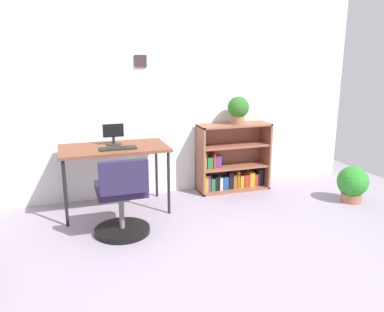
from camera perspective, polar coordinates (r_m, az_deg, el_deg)
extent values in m
plane|color=#988C9D|center=(2.99, 4.72, -18.35)|extent=(6.24, 6.24, 0.00)
cube|color=silver|center=(4.59, -5.69, 9.09)|extent=(5.20, 0.10, 2.41)
cube|color=#362728|center=(4.48, -7.63, 13.81)|extent=(0.14, 0.02, 0.13)
cube|color=brown|center=(4.14, -11.52, 1.15)|extent=(1.12, 0.63, 0.03)
cylinder|color=black|center=(3.94, -18.28, -5.32)|extent=(0.03, 0.03, 0.68)
cylinder|color=black|center=(4.06, -3.48, -4.01)|extent=(0.03, 0.03, 0.68)
cylinder|color=black|center=(4.47, -18.38, -3.04)|extent=(0.03, 0.03, 0.68)
cylinder|color=black|center=(4.58, -5.29, -1.95)|extent=(0.03, 0.03, 0.68)
cylinder|color=#262628|center=(4.24, -11.51, 1.77)|extent=(0.17, 0.17, 0.01)
cylinder|color=#262628|center=(4.23, -11.54, 2.33)|extent=(0.03, 0.03, 0.07)
cube|color=black|center=(4.20, -11.60, 3.73)|extent=(0.22, 0.02, 0.14)
cube|color=black|center=(4.01, -10.93, 1.12)|extent=(0.37, 0.13, 0.02)
cylinder|color=black|center=(3.78, -10.26, -10.76)|extent=(0.52, 0.52, 0.05)
cylinder|color=slate|center=(3.70, -10.40, -7.94)|extent=(0.05, 0.05, 0.35)
cube|color=#28203F|center=(3.63, -10.55, -4.78)|extent=(0.44, 0.44, 0.08)
cube|color=#28203F|center=(3.34, -10.07, -3.10)|extent=(0.42, 0.07, 0.29)
cube|color=#90553F|center=(4.65, 1.25, -0.62)|extent=(0.02, 0.30, 0.84)
cube|color=#90553F|center=(5.00, 10.75, 0.20)|extent=(0.02, 0.30, 0.84)
cube|color=#90553F|center=(4.73, 6.31, 4.59)|extent=(0.90, 0.30, 0.02)
cube|color=#90553F|center=(4.93, 6.05, -4.78)|extent=(0.90, 0.30, 0.02)
cube|color=#90553F|center=(4.93, 5.51, 0.18)|extent=(0.90, 0.02, 0.84)
cube|color=#90553F|center=(4.84, 6.14, -1.54)|extent=(0.85, 0.28, 0.02)
cube|color=#90553F|center=(4.77, 6.22, 1.56)|extent=(0.85, 0.28, 0.02)
cube|color=#B79323|center=(4.74, 1.88, -4.02)|extent=(0.06, 0.12, 0.20)
cube|color=#593372|center=(4.76, 2.44, -3.98)|extent=(0.03, 0.12, 0.20)
cube|color=#237238|center=(4.78, 2.97, -4.17)|extent=(0.05, 0.11, 0.16)
cube|color=black|center=(4.80, 3.59, -3.98)|extent=(0.06, 0.11, 0.18)
cube|color=beige|center=(4.82, 4.16, -4.02)|extent=(0.04, 0.12, 0.16)
cube|color=#1E478C|center=(4.84, 4.85, -3.94)|extent=(0.07, 0.11, 0.16)
cube|color=black|center=(4.86, 5.67, -3.59)|extent=(0.06, 0.09, 0.21)
cube|color=#99591E|center=(4.89, 6.23, -3.70)|extent=(0.04, 0.10, 0.18)
cube|color=#99591E|center=(4.90, 6.72, -3.44)|extent=(0.03, 0.10, 0.21)
cube|color=#B79323|center=(4.93, 7.23, -3.70)|extent=(0.05, 0.10, 0.15)
cube|color=#B22D28|center=(4.96, 7.92, -3.58)|extent=(0.07, 0.11, 0.16)
cube|color=#B79323|center=(4.98, 8.65, -3.35)|extent=(0.07, 0.12, 0.19)
cube|color=#B22D28|center=(5.02, 9.27, -3.46)|extent=(0.05, 0.11, 0.16)
cube|color=black|center=(5.04, 9.91, -3.07)|extent=(0.07, 0.10, 0.21)
cube|color=#B79323|center=(4.66, 1.80, -0.71)|extent=(0.04, 0.09, 0.19)
cube|color=#237238|center=(4.68, 2.50, -0.96)|extent=(0.07, 0.12, 0.14)
cube|color=#B22D28|center=(4.70, 3.17, -0.63)|extent=(0.03, 0.12, 0.19)
cube|color=#593372|center=(4.72, 3.81, -0.77)|extent=(0.07, 0.09, 0.15)
cylinder|color=#9E6642|center=(4.71, 6.82, 5.33)|extent=(0.15, 0.15, 0.10)
sphere|color=#2C6A22|center=(4.69, 6.88, 7.18)|extent=(0.26, 0.26, 0.26)
cylinder|color=#9E6642|center=(4.84, 22.51, -5.66)|extent=(0.23, 0.23, 0.11)
sphere|color=#2C8D2C|center=(4.78, 22.72, -3.48)|extent=(0.35, 0.35, 0.35)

